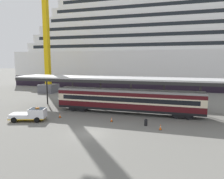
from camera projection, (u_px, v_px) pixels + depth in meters
ground_plane at (89, 134)px, 25.45m from camera, size 400.00×400.00×0.00m
cruise_ship at (195, 48)px, 70.71m from camera, size 125.64×27.66×40.79m
platform_canopy at (128, 79)px, 34.98m from camera, size 41.19×5.89×6.09m
train_carriage at (127, 100)px, 35.01m from camera, size 24.69×2.81×4.11m
service_truck at (31, 114)px, 30.80m from camera, size 5.56×3.47×2.02m
traffic_cone_near at (60, 115)px, 32.57m from camera, size 0.36×0.36×0.72m
traffic_cone_mid at (160, 127)px, 26.73m from camera, size 0.36×0.36×0.76m
traffic_cone_far at (112, 119)px, 30.43m from camera, size 0.36×0.36×0.67m
dockside_crane at (48, 18)px, 56.04m from camera, size 13.99×4.40×65.78m
quay_bollard at (146, 122)px, 28.55m from camera, size 0.48×0.48×0.96m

